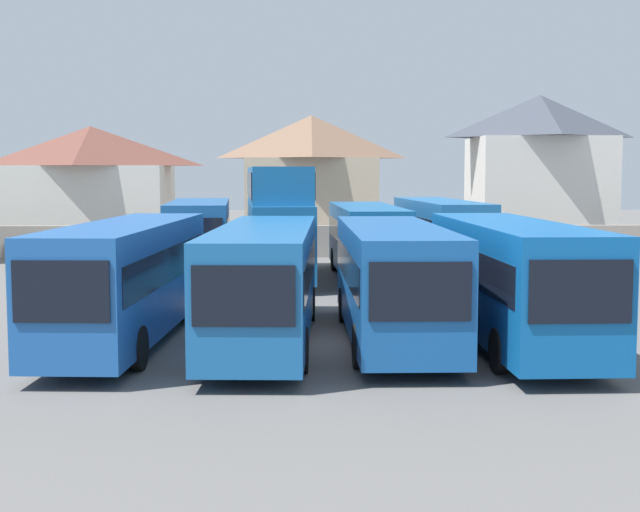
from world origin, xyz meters
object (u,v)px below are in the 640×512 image
bus_5 (200,234)px  house_terrace_right (539,170)px  bus_3 (393,276)px  bus_6 (277,216)px  house_terrace_centre (312,180)px  bus_8 (440,234)px  bus_7 (366,237)px  bus_1 (128,274)px  bus_4 (512,275)px  house_terrace_left (92,186)px  bus_2 (265,276)px

bus_5 → house_terrace_right: size_ratio=1.09×
bus_3 → bus_5: (-7.28, 15.45, 0.10)m
bus_6 → house_terrace_centre: bearing=170.0°
house_terrace_centre → bus_8: bearing=-71.7°
bus_6 → bus_7: bus_6 is taller
bus_6 → house_terrace_centre: house_terrace_centre is taller
bus_1 → house_terrace_right: bearing=150.6°
bus_5 → bus_6: size_ratio=0.91×
bus_4 → bus_8: bearing=176.8°
bus_1 → house_terrace_right: (20.16, 32.09, 3.03)m
bus_4 → house_terrace_centre: bearing=-172.5°
house_terrace_centre → house_terrace_right: house_terrace_right is taller
bus_6 → house_terrace_centre: (1.69, 17.82, 1.50)m
bus_8 → house_terrace_centre: 18.43m
bus_3 → bus_4: (3.27, -0.50, 0.07)m
bus_7 → bus_5: bearing=-96.8°
house_terrace_left → house_terrace_right: house_terrace_right is taller
bus_1 → bus_6: bus_6 is taller
bus_8 → bus_6: bearing=-90.4°
bus_2 → bus_3: 3.60m
bus_4 → house_terrace_right: house_terrace_right is taller
house_terrace_left → house_terrace_right: size_ratio=1.04×
bus_4 → house_terrace_right: 34.15m
bus_1 → house_terrace_right: house_terrace_right is taller
bus_4 → bus_8: 15.90m
bus_2 → house_terrace_left: house_terrace_left is taller
bus_4 → bus_7: size_ratio=0.97×
bus_2 → bus_8: bearing=156.6°
bus_1 → house_terrace_centre: house_terrace_centre is taller
bus_4 → house_terrace_left: (-19.30, 32.22, 1.98)m
bus_1 → bus_8: 18.96m
house_terrace_right → bus_1: bearing=-122.1°
bus_7 → bus_3: bearing=-3.4°
bus_3 → bus_6: bearing=-166.7°
bus_6 → bus_8: bus_6 is taller
bus_6 → bus_4: bearing=19.8°
bus_4 → house_terrace_centre: (-5.28, 33.25, 2.37)m
house_terrace_right → bus_3: bearing=-111.5°
bus_3 → bus_4: bus_4 is taller
bus_7 → bus_6: bearing=-93.4°
house_terrace_left → bus_4: bearing=-59.1°
bus_5 → bus_8: size_ratio=0.95×
house_terrace_right → bus_4: bearing=-106.1°
bus_6 → bus_5: bearing=-102.8°
bus_3 → bus_5: size_ratio=1.04×
bus_5 → bus_6: bearing=77.5°
bus_1 → bus_6: bearing=168.4°
bus_7 → house_terrace_right: bearing=142.3°
bus_3 → bus_2: bearing=-88.9°
house_terrace_right → bus_6: bearing=-133.5°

